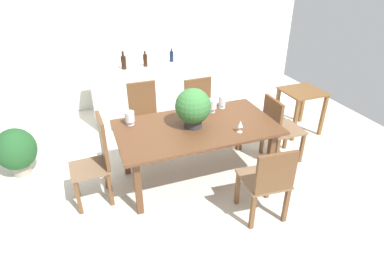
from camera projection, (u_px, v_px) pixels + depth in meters
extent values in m
plane|color=silver|center=(193.00, 172.00, 4.29)|extent=(7.04, 7.04, 0.00)
cube|color=silver|center=(144.00, 35.00, 5.80)|extent=(6.40, 0.10, 2.60)
cube|color=brown|center=(197.00, 127.00, 3.84)|extent=(1.95, 1.07, 0.03)
cube|color=brown|center=(138.00, 187.00, 3.44)|extent=(0.07, 0.07, 0.73)
cube|color=brown|center=(270.00, 157.00, 3.96)|extent=(0.07, 0.07, 0.73)
cube|color=brown|center=(125.00, 150.00, 4.10)|extent=(0.07, 0.07, 0.73)
cube|color=brown|center=(240.00, 128.00, 4.61)|extent=(0.07, 0.07, 0.73)
cube|color=brown|center=(195.00, 134.00, 4.73)|extent=(0.05, 0.05, 0.45)
cube|color=brown|center=(219.00, 129.00, 4.87)|extent=(0.05, 0.05, 0.45)
cube|color=brown|center=(187.00, 124.00, 5.01)|extent=(0.05, 0.05, 0.45)
cube|color=brown|center=(209.00, 120.00, 5.14)|extent=(0.05, 0.05, 0.45)
cube|color=brown|center=(203.00, 113.00, 4.82)|extent=(0.49, 0.44, 0.03)
cube|color=brown|center=(198.00, 93.00, 4.85)|extent=(0.44, 0.06, 0.48)
cube|color=brown|center=(138.00, 145.00, 4.45)|extent=(0.04, 0.04, 0.45)
cube|color=brown|center=(163.00, 141.00, 4.56)|extent=(0.04, 0.04, 0.45)
cube|color=brown|center=(133.00, 133.00, 4.77)|extent=(0.04, 0.04, 0.45)
cube|color=brown|center=(157.00, 129.00, 4.88)|extent=(0.04, 0.04, 0.45)
cube|color=brown|center=(147.00, 122.00, 4.55)|extent=(0.45, 0.47, 0.03)
cube|color=brown|center=(142.00, 99.00, 4.59)|extent=(0.41, 0.04, 0.53)
cube|color=brown|center=(75.00, 180.00, 3.76)|extent=(0.05, 0.05, 0.45)
cube|color=brown|center=(78.00, 197.00, 3.49)|extent=(0.05, 0.05, 0.45)
cube|color=brown|center=(105.00, 173.00, 3.89)|extent=(0.05, 0.05, 0.45)
cube|color=brown|center=(110.00, 189.00, 3.62)|extent=(0.05, 0.05, 0.45)
cube|color=brown|center=(89.00, 168.00, 3.58)|extent=(0.45, 0.43, 0.03)
cube|color=brown|center=(103.00, 141.00, 3.49)|extent=(0.06, 0.38, 0.59)
cube|color=brown|center=(302.00, 148.00, 4.39)|extent=(0.05, 0.05, 0.45)
cube|color=brown|center=(286.00, 135.00, 4.71)|extent=(0.05, 0.05, 0.45)
cube|color=brown|center=(277.00, 153.00, 4.28)|extent=(0.05, 0.05, 0.45)
cube|color=brown|center=(262.00, 140.00, 4.59)|extent=(0.05, 0.05, 0.45)
cube|color=brown|center=(284.00, 129.00, 4.38)|extent=(0.49, 0.47, 0.03)
cube|color=brown|center=(272.00, 115.00, 4.20)|extent=(0.05, 0.42, 0.47)
cube|color=brown|center=(268.00, 182.00, 3.73)|extent=(0.05, 0.05, 0.45)
cube|color=brown|center=(238.00, 188.00, 3.64)|extent=(0.05, 0.05, 0.45)
cube|color=brown|center=(286.00, 205.00, 3.39)|extent=(0.05, 0.05, 0.45)
cube|color=brown|center=(253.00, 212.00, 3.30)|extent=(0.05, 0.05, 0.45)
cube|color=brown|center=(263.00, 179.00, 3.40)|extent=(0.51, 0.51, 0.03)
cube|color=brown|center=(276.00, 173.00, 3.10)|extent=(0.43, 0.08, 0.45)
cylinder|color=#333338|center=(193.00, 122.00, 3.80)|extent=(0.21, 0.21, 0.11)
sphere|color=#387538|center=(193.00, 106.00, 3.69)|extent=(0.42, 0.42, 0.42)
sphere|color=#C64C56|center=(187.00, 105.00, 3.57)|extent=(0.06, 0.06, 0.06)
sphere|color=#C64C56|center=(202.00, 104.00, 3.86)|extent=(0.05, 0.05, 0.05)
sphere|color=#C64C56|center=(194.00, 92.00, 3.76)|extent=(0.06, 0.06, 0.06)
sphere|color=#C64C56|center=(182.00, 101.00, 3.73)|extent=(0.06, 0.06, 0.06)
sphere|color=#C64C56|center=(183.00, 102.00, 3.59)|extent=(0.04, 0.04, 0.04)
cylinder|color=silver|center=(222.00, 107.00, 4.29)|extent=(0.09, 0.09, 0.01)
cylinder|color=silver|center=(222.00, 106.00, 4.28)|extent=(0.02, 0.02, 0.03)
cylinder|color=silver|center=(222.00, 100.00, 4.24)|extent=(0.10, 0.10, 0.12)
cylinder|color=silver|center=(130.00, 124.00, 3.87)|extent=(0.10, 0.10, 0.01)
cylinder|color=silver|center=(130.00, 122.00, 3.85)|extent=(0.03, 0.03, 0.03)
cylinder|color=silver|center=(130.00, 117.00, 3.82)|extent=(0.12, 0.12, 0.13)
cylinder|color=silver|center=(212.00, 112.00, 4.17)|extent=(0.08, 0.08, 0.01)
cylinder|color=silver|center=(212.00, 110.00, 4.16)|extent=(0.03, 0.03, 0.04)
cylinder|color=silver|center=(212.00, 104.00, 4.12)|extent=(0.12, 0.12, 0.13)
cylinder|color=silver|center=(240.00, 132.00, 3.70)|extent=(0.06, 0.06, 0.00)
cylinder|color=silver|center=(240.00, 129.00, 3.68)|extent=(0.01, 0.01, 0.07)
cone|color=silver|center=(240.00, 124.00, 3.65)|extent=(0.07, 0.07, 0.08)
cube|color=white|center=(147.00, 92.00, 5.54)|extent=(1.86, 0.58, 0.96)
cylinder|color=black|center=(145.00, 60.00, 5.20)|extent=(0.07, 0.07, 0.20)
cylinder|color=black|center=(145.00, 53.00, 5.13)|extent=(0.03, 0.03, 0.06)
cylinder|color=black|center=(124.00, 63.00, 5.07)|extent=(0.08, 0.08, 0.21)
cylinder|color=black|center=(123.00, 54.00, 5.00)|extent=(0.03, 0.03, 0.08)
cylinder|color=#0F1E38|center=(172.00, 57.00, 5.44)|extent=(0.07, 0.07, 0.17)
cylinder|color=#0F1E38|center=(171.00, 50.00, 5.38)|extent=(0.02, 0.02, 0.05)
cube|color=brown|center=(303.00, 91.00, 4.97)|extent=(0.61, 0.58, 0.02)
cube|color=brown|center=(295.00, 121.00, 4.86)|extent=(0.05, 0.05, 0.69)
cube|color=brown|center=(323.00, 116.00, 5.02)|extent=(0.05, 0.05, 0.69)
cube|color=brown|center=(277.00, 108.00, 5.27)|extent=(0.05, 0.05, 0.69)
cube|color=brown|center=(303.00, 103.00, 5.43)|extent=(0.05, 0.05, 0.69)
cylinder|color=#9E9384|center=(22.00, 168.00, 4.22)|extent=(0.23, 0.23, 0.18)
ellipsoid|color=#235628|center=(16.00, 149.00, 4.08)|extent=(0.51, 0.51, 0.56)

